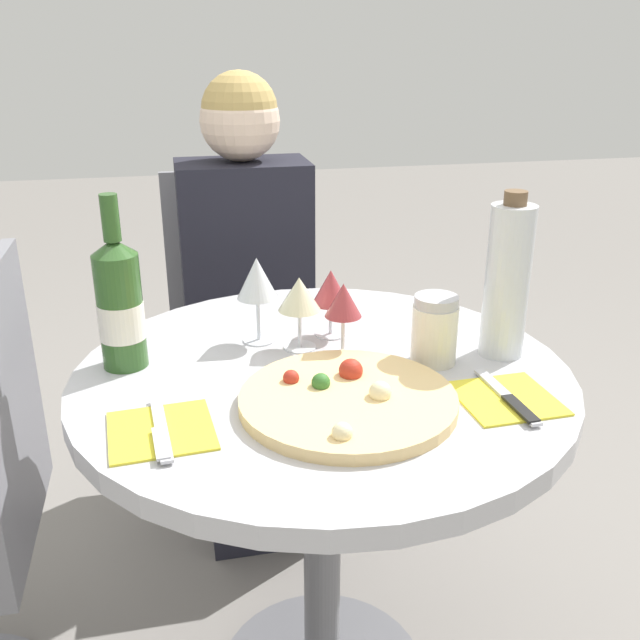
% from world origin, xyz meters
% --- Properties ---
extents(dining_table, '(0.86, 0.86, 0.71)m').
position_xyz_m(dining_table, '(0.00, 0.00, 0.58)').
color(dining_table, slate).
rests_on(dining_table, ground_plane).
extents(chair_behind_diner, '(0.42, 0.42, 0.90)m').
position_xyz_m(chair_behind_diner, '(-0.05, 0.80, 0.43)').
color(chair_behind_diner, slate).
rests_on(chair_behind_diner, ground_plane).
extents(seated_diner, '(0.34, 0.43, 1.18)m').
position_xyz_m(seated_diner, '(-0.05, 0.66, 0.54)').
color(seated_diner, black).
rests_on(seated_diner, ground_plane).
extents(pizza_large, '(0.34, 0.34, 0.05)m').
position_xyz_m(pizza_large, '(0.01, -0.13, 0.72)').
color(pizza_large, '#E5C17F').
rests_on(pizza_large, dining_table).
extents(wine_bottle, '(0.08, 0.08, 0.30)m').
position_xyz_m(wine_bottle, '(-0.33, 0.09, 0.83)').
color(wine_bottle, '#2D5623').
rests_on(wine_bottle, dining_table).
extents(tall_carafe, '(0.08, 0.08, 0.30)m').
position_xyz_m(tall_carafe, '(0.33, 0.00, 0.85)').
color(tall_carafe, silver).
rests_on(tall_carafe, dining_table).
extents(sugar_shaker, '(0.08, 0.08, 0.12)m').
position_xyz_m(sugar_shaker, '(0.20, -0.01, 0.77)').
color(sugar_shaker, silver).
rests_on(sugar_shaker, dining_table).
extents(wine_glass_back_right, '(0.07, 0.07, 0.13)m').
position_xyz_m(wine_glass_back_right, '(0.05, 0.15, 0.81)').
color(wine_glass_back_right, silver).
rests_on(wine_glass_back_right, dining_table).
extents(wine_glass_center, '(0.08, 0.08, 0.14)m').
position_xyz_m(wine_glass_center, '(-0.02, 0.10, 0.82)').
color(wine_glass_center, silver).
rests_on(wine_glass_center, dining_table).
extents(wine_glass_back_left, '(0.08, 0.08, 0.16)m').
position_xyz_m(wine_glass_back_left, '(-0.09, 0.15, 0.83)').
color(wine_glass_back_left, silver).
rests_on(wine_glass_back_left, dining_table).
extents(wine_glass_front_right, '(0.07, 0.07, 0.14)m').
position_xyz_m(wine_glass_front_right, '(0.05, 0.05, 0.81)').
color(wine_glass_front_right, silver).
rests_on(wine_glass_front_right, dining_table).
extents(place_setting_left, '(0.16, 0.19, 0.01)m').
position_xyz_m(place_setting_left, '(-0.27, -0.16, 0.72)').
color(place_setting_left, yellow).
rests_on(place_setting_left, dining_table).
extents(place_setting_right, '(0.16, 0.19, 0.01)m').
position_xyz_m(place_setting_right, '(0.26, -0.17, 0.72)').
color(place_setting_right, yellow).
rests_on(place_setting_right, dining_table).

